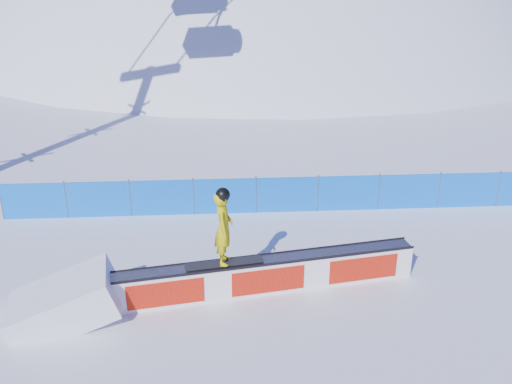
{
  "coord_description": "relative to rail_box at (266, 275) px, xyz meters",
  "views": [
    {
      "loc": [
        -4.09,
        -12.31,
        7.75
      ],
      "look_at": [
        -3.17,
        1.83,
        1.84
      ],
      "focal_mm": 40.0,
      "sensor_mm": 36.0,
      "label": 1
    }
  ],
  "objects": [
    {
      "name": "ground",
      "position": [
        3.06,
        0.18,
        -0.45
      ],
      "size": [
        160.0,
        160.0,
        0.0
      ],
      "primitive_type": "plane",
      "color": "white",
      "rests_on": "ground"
    },
    {
      "name": "snow_hill",
      "position": [
        3.06,
        42.18,
        -18.45
      ],
      "size": [
        64.0,
        64.0,
        64.0
      ],
      "color": "silver",
      "rests_on": "ground"
    },
    {
      "name": "snow_ramp",
      "position": [
        -4.7,
        -0.81,
        -0.45
      ],
      "size": [
        2.78,
        2.0,
        1.59
      ],
      "primitive_type": null,
      "rotation": [
        0.0,
        -0.31,
        0.17
      ],
      "color": "white",
      "rests_on": "ground"
    },
    {
      "name": "rail_box",
      "position": [
        0.0,
        0.0,
        0.0
      ],
      "size": [
        7.61,
        1.82,
        0.92
      ],
      "rotation": [
        0.0,
        0.0,
        0.17
      ],
      "color": "white",
      "rests_on": "ground"
    },
    {
      "name": "snowboarder",
      "position": [
        -1.01,
        -0.17,
        1.43
      ],
      "size": [
        1.9,
        0.7,
        1.96
      ],
      "rotation": [
        0.0,
        0.0,
        1.49
      ],
      "color": "black",
      "rests_on": "rail_box"
    },
    {
      "name": "safety_fence",
      "position": [
        3.06,
        4.68,
        0.15
      ],
      "size": [
        22.05,
        0.05,
        1.3
      ],
      "color": "blue",
      "rests_on": "ground"
    }
  ]
}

